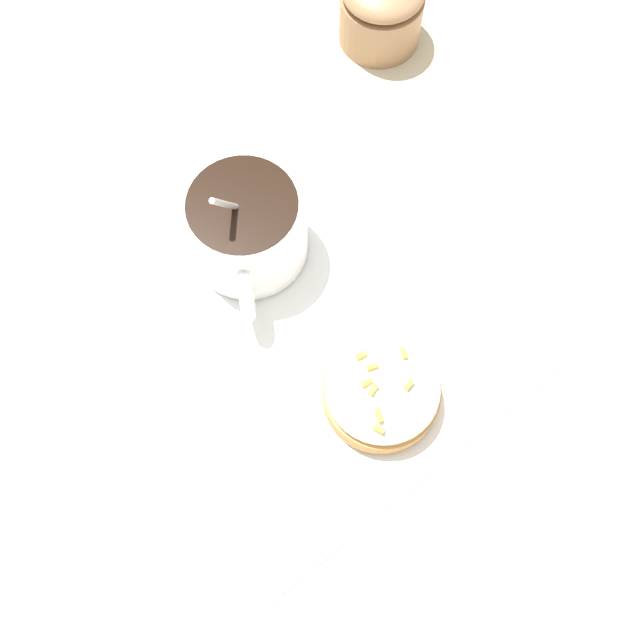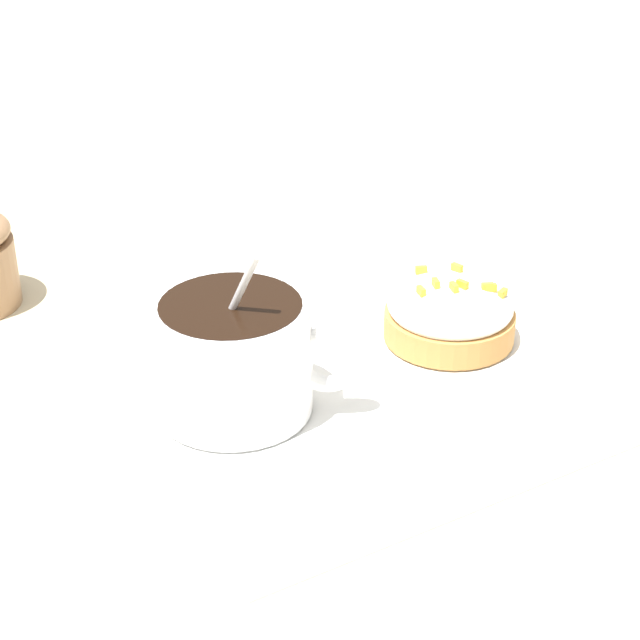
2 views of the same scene
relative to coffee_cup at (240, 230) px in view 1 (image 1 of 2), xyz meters
The scene contains 5 objects.
ground_plane 0.08m from the coffee_cup, behind, with size 3.00×3.00×0.00m, color #C6B793.
paper_napkin 0.08m from the coffee_cup, behind, with size 0.27×0.28×0.00m.
coffee_cup is the anchor object (origin of this frame).
frosted_pastry 0.15m from the coffee_cup, behind, with size 0.08×0.08×0.04m.
sugar_bowl 0.22m from the coffee_cup, 66.52° to the right, with size 0.07×0.07×0.06m.
Camera 1 is at (-0.15, 0.11, 0.49)m, focal length 42.00 mm.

